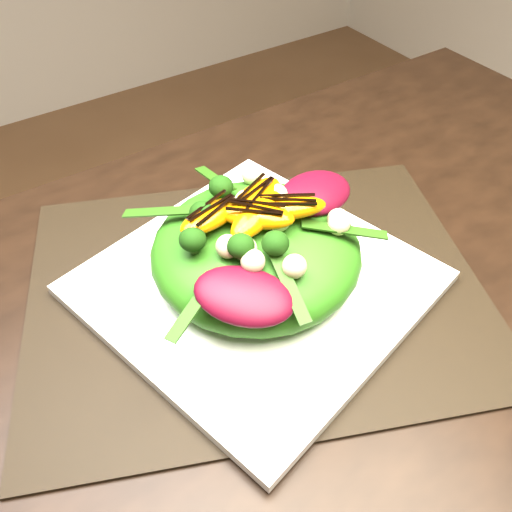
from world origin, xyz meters
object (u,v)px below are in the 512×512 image
salad_bowl (256,273)px  orange_segment (225,213)px  plate_base (256,283)px  placemat (256,288)px  lettuce_mound (256,251)px

salad_bowl → orange_segment: 0.08m
orange_segment → salad_bowl: bearing=-45.7°
plate_base → salad_bowl: 0.01m
placemat → salad_bowl: size_ratio=1.91×
plate_base → orange_segment: size_ratio=4.17×
salad_bowl → placemat: bearing=0.0°
lettuce_mound → salad_bowl: bearing=0.0°
salad_bowl → orange_segment: (-0.02, 0.02, 0.07)m
placemat → salad_bowl: bearing=0.0°
plate_base → orange_segment: bearing=134.3°
lettuce_mound → orange_segment: bearing=134.3°
salad_bowl → plate_base: bearing=0.0°
placemat → plate_base: (0.00, 0.00, 0.01)m
plate_base → placemat: bearing=0.0°
placemat → salad_bowl: salad_bowl is taller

